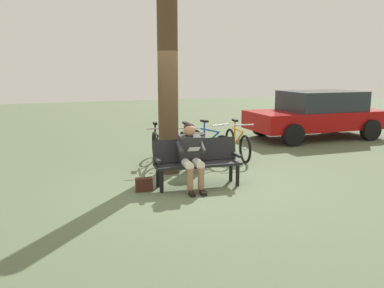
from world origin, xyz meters
TOP-DOWN VIEW (x-y plane):
  - ground_plane at (0.00, 0.00)m, footprint 40.00×40.00m
  - bench at (-0.01, 0.01)m, footprint 1.64×0.63m
  - person_reading at (0.16, 0.16)m, footprint 0.52×0.79m
  - handbag at (1.00, -0.01)m, footprint 0.31×0.17m
  - tree_trunk at (0.18, -1.07)m, footprint 0.41×0.41m
  - litter_bin at (-0.38, -0.97)m, footprint 0.42×0.42m
  - bicycle_silver at (-1.77, -1.72)m, footprint 0.48×1.67m
  - bicycle_blue at (-1.09, -1.88)m, footprint 0.59×1.64m
  - bicycle_orange at (-0.46, -1.72)m, footprint 0.48×1.67m
  - bicycle_red at (0.21, -1.92)m, footprint 0.50×1.66m
  - parked_car at (-5.43, -3.36)m, footprint 4.27×2.15m

SIDE VIEW (x-z plane):
  - ground_plane at x=0.00m, z-range 0.00..0.00m
  - handbag at x=1.00m, z-range 0.00..0.24m
  - bicycle_silver at x=-1.77m, z-range -0.11..0.83m
  - bicycle_blue at x=-1.09m, z-range -0.11..0.83m
  - bicycle_orange at x=-0.46m, z-range -0.11..0.83m
  - bicycle_red at x=0.21m, z-range -0.11..0.83m
  - litter_bin at x=-0.38m, z-range 0.00..0.82m
  - bench at x=-0.01m, z-range 0.07..0.94m
  - person_reading at x=0.16m, z-range 0.06..1.27m
  - parked_car at x=-5.43m, z-range 0.04..1.51m
  - tree_trunk at x=0.18m, z-range 0.00..3.73m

